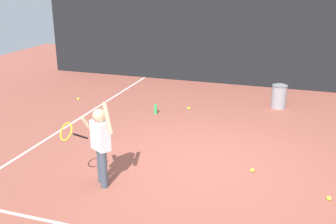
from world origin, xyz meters
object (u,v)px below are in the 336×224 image
water_bottle (156,109)px  tennis_ball_4 (252,170)px  tennis_player (99,140)px  tennis_ball_2 (82,118)px  tennis_ball_6 (329,198)px  ball_hopper (279,96)px  tennis_ball_5 (78,99)px  tennis_ball_0 (189,108)px

water_bottle → tennis_ball_4: size_ratio=3.33×
tennis_player → water_bottle: size_ratio=6.14×
tennis_ball_2 → tennis_ball_6: 5.38m
ball_hopper → tennis_ball_2: ball_hopper is taller
tennis_ball_5 → tennis_ball_6: same height
tennis_ball_5 → tennis_ball_0: bearing=3.3°
tennis_player → tennis_ball_0: bearing=116.6°
ball_hopper → tennis_ball_0: ball_hopper is taller
tennis_ball_0 → tennis_ball_2: (-2.09, -1.38, 0.00)m
tennis_player → tennis_ball_6: bearing=41.5°
tennis_player → ball_hopper: tennis_player is taller
ball_hopper → water_bottle: ball_hopper is taller
tennis_player → tennis_ball_4: size_ratio=20.46×
tennis_ball_0 → tennis_ball_4: size_ratio=1.00×
ball_hopper → water_bottle: bearing=-153.3°
tennis_ball_4 → tennis_ball_5: bearing=151.2°
ball_hopper → tennis_ball_5: size_ratio=8.52×
tennis_ball_6 → ball_hopper: bearing=103.0°
tennis_player → tennis_ball_5: bearing=156.1°
tennis_ball_4 → tennis_ball_6: same height
tennis_ball_0 → water_bottle: bearing=-141.4°
tennis_player → water_bottle: tennis_player is taller
tennis_ball_5 → tennis_ball_2: bearing=-56.8°
tennis_ball_0 → tennis_ball_5: bearing=-176.7°
tennis_ball_0 → tennis_ball_4: 3.30m
tennis_ball_4 → water_bottle: bearing=137.9°
tennis_ball_4 → tennis_ball_5: size_ratio=1.00×
tennis_player → tennis_ball_6: (3.26, 0.59, -0.69)m
tennis_player → water_bottle: 3.41m
tennis_player → tennis_ball_5: size_ratio=20.46×
tennis_ball_0 → tennis_ball_2: size_ratio=1.00×
tennis_player → tennis_ball_5: (-2.56, 3.70, -0.69)m
water_bottle → tennis_ball_4: water_bottle is taller
ball_hopper → tennis_ball_4: bearing=-93.0°
tennis_player → tennis_ball_4: tennis_player is taller
water_bottle → tennis_ball_6: 4.53m
water_bottle → tennis_ball_6: water_bottle is taller
tennis_ball_2 → tennis_player: bearing=-54.5°
tennis_ball_2 → tennis_ball_4: (3.90, -1.37, 0.00)m
tennis_ball_5 → water_bottle: bearing=-9.1°
water_bottle → ball_hopper: bearing=26.7°
tennis_player → ball_hopper: bearing=94.9°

